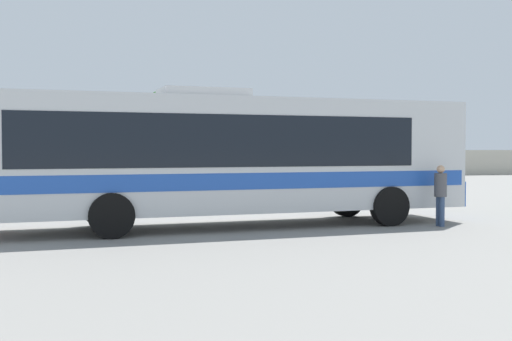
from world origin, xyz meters
TOP-DOWN VIEW (x-y plane):
  - ground_plane at (0.00, 10.00)m, footprint 300.00×300.00m
  - perimeter_wall at (0.00, 27.79)m, footprint 80.00×0.30m
  - coach_bus_silver_blue at (-0.28, -0.31)m, footprint 12.54×3.82m
  - attendant_by_bus_door at (5.04, -1.49)m, footprint 0.34×0.34m
  - parked_car_second_grey at (-6.56, 24.16)m, footprint 4.53×2.16m
  - roadside_tree_midleft at (-8.39, 34.30)m, footprint 4.73×4.73m
  - roadside_tree_midright at (0.97, 31.90)m, footprint 3.99×3.99m

SIDE VIEW (x-z plane):
  - ground_plane at x=0.00m, z-range 0.00..0.00m
  - parked_car_second_grey at x=-6.56m, z-range 0.04..1.56m
  - attendant_by_bus_door at x=5.04m, z-range 0.10..1.71m
  - perimeter_wall at x=0.00m, z-range 0.00..1.96m
  - coach_bus_silver_blue at x=-0.28m, z-range 0.12..3.68m
  - roadside_tree_midleft at x=-8.39m, z-range 1.14..7.46m
  - roadside_tree_midright at x=0.97m, z-range 1.61..8.27m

